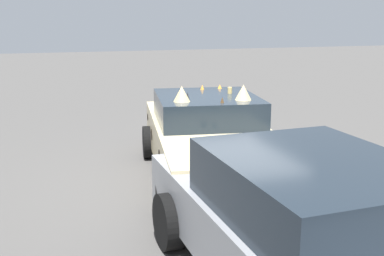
{
  "coord_description": "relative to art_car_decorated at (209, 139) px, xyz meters",
  "views": [
    {
      "loc": [
        -6.94,
        2.5,
        2.63
      ],
      "look_at": [
        0.0,
        0.3,
        0.9
      ],
      "focal_mm": 43.97,
      "sensor_mm": 36.0,
      "label": 1
    }
  ],
  "objects": [
    {
      "name": "art_car_decorated",
      "position": [
        0.0,
        0.0,
        0.0
      ],
      "size": [
        4.72,
        2.52,
        1.6
      ],
      "rotation": [
        0.0,
        0.0,
        2.99
      ],
      "color": "beige",
      "rests_on": "ground"
    },
    {
      "name": "ground_plane",
      "position": [
        -0.05,
        0.01,
        -0.69
      ],
      "size": [
        60.0,
        60.0,
        0.0
      ],
      "primitive_type": "plane",
      "color": "#514F4C"
    },
    {
      "name": "parked_sedan_near_left",
      "position": [
        -3.47,
        0.3,
        0.04
      ],
      "size": [
        4.34,
        2.13,
        1.44
      ],
      "rotation": [
        0.0,
        0.0,
        0.03
      ],
      "color": "gray",
      "rests_on": "ground"
    }
  ]
}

